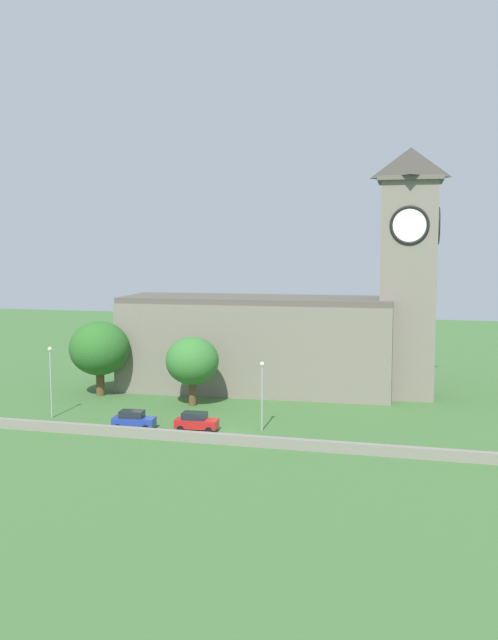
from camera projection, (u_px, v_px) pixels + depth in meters
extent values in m
plane|color=#3D6633|center=(256.00, 401.00, 83.56)|extent=(200.00, 200.00, 0.00)
cube|color=slate|center=(257.00, 346.00, 89.53)|extent=(34.08, 13.15, 11.07)
cube|color=#524C43|center=(257.00, 300.00, 88.91)|extent=(34.04, 12.21, 0.70)
cube|color=slate|center=(408.00, 291.00, 84.88)|extent=(6.70, 6.70, 25.58)
cube|color=#5B554B|center=(410.00, 180.00, 83.51)|extent=(7.77, 7.77, 0.50)
pyramid|color=#403C35|center=(411.00, 163.00, 83.30)|extent=(7.03, 7.03, 3.54)
cylinder|color=white|center=(409.00, 225.00, 80.89)|extent=(4.12, 0.29, 4.12)
torus|color=black|center=(409.00, 225.00, 80.89)|extent=(4.50, 0.56, 4.49)
cylinder|color=white|center=(438.00, 226.00, 83.38)|extent=(0.29, 4.12, 4.12)
torus|color=black|center=(438.00, 226.00, 83.38)|extent=(0.56, 4.50, 4.49)
cube|color=gray|center=(207.00, 438.00, 65.67)|extent=(51.62, 0.70, 0.96)
cube|color=#233D9E|center=(134.00, 421.00, 70.60)|extent=(4.35, 2.26, 0.84)
cube|color=#1E232B|center=(132.00, 414.00, 70.55)|extent=(2.51, 1.82, 0.67)
cylinder|color=black|center=(150.00, 424.00, 71.32)|extent=(0.71, 0.40, 0.67)
cylinder|color=black|center=(145.00, 428.00, 69.58)|extent=(0.71, 0.40, 0.67)
cylinder|color=black|center=(123.00, 423.00, 71.70)|extent=(0.71, 0.40, 0.67)
cylinder|color=black|center=(117.00, 427.00, 69.96)|extent=(0.71, 0.40, 0.67)
cube|color=red|center=(197.00, 423.00, 69.80)|extent=(4.28, 1.99, 0.85)
cube|color=#1E232B|center=(195.00, 416.00, 69.76)|extent=(2.43, 1.67, 0.68)
cylinder|color=black|center=(213.00, 426.00, 70.41)|extent=(0.70, 0.35, 0.68)
cylinder|color=black|center=(208.00, 431.00, 68.72)|extent=(0.70, 0.35, 0.68)
cylinder|color=black|center=(185.00, 425.00, 70.96)|extent=(0.70, 0.35, 0.68)
cylinder|color=black|center=(180.00, 429.00, 69.27)|extent=(0.70, 0.35, 0.68)
cylinder|color=#9EA0A5|center=(51.00, 385.00, 74.83)|extent=(0.14, 0.14, 7.16)
sphere|color=#F4EFCC|center=(50.00, 349.00, 74.44)|extent=(0.44, 0.44, 0.44)
cylinder|color=#9EA0A5|center=(262.00, 399.00, 69.68)|extent=(0.14, 0.14, 6.44)
sphere|color=#F4EFCC|center=(262.00, 364.00, 69.32)|extent=(0.44, 0.44, 0.44)
cylinder|color=brown|center=(100.00, 383.00, 86.41)|extent=(1.02, 1.02, 3.07)
ellipsoid|color=#286023|center=(100.00, 348.00, 85.97)|extent=(7.26, 7.26, 6.54)
cylinder|color=brown|center=(193.00, 393.00, 80.93)|extent=(0.85, 0.85, 2.90)
ellipsoid|color=#33702D|center=(192.00, 361.00, 80.54)|extent=(6.04, 6.04, 5.44)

